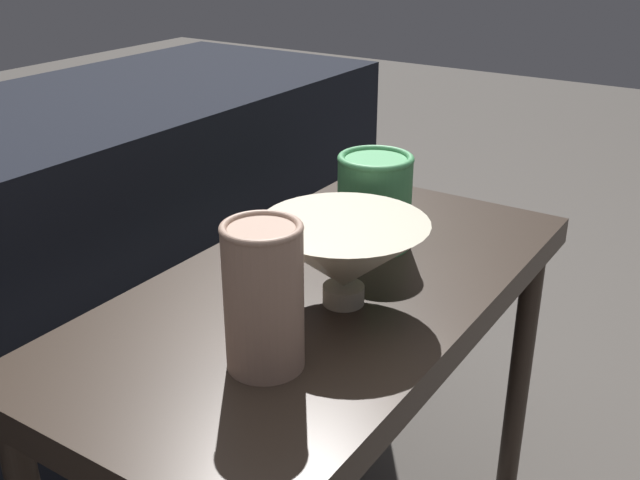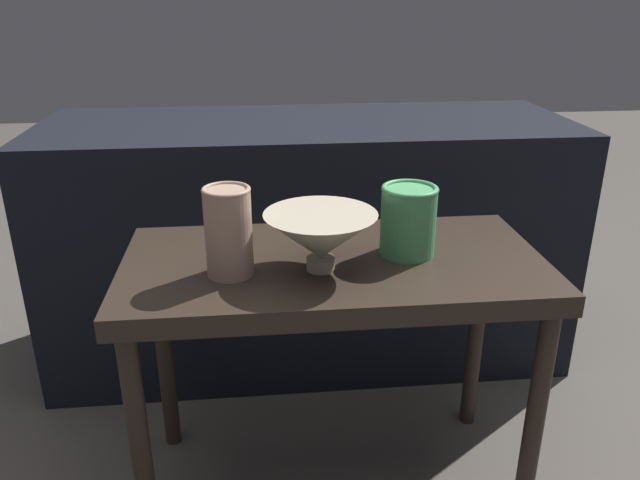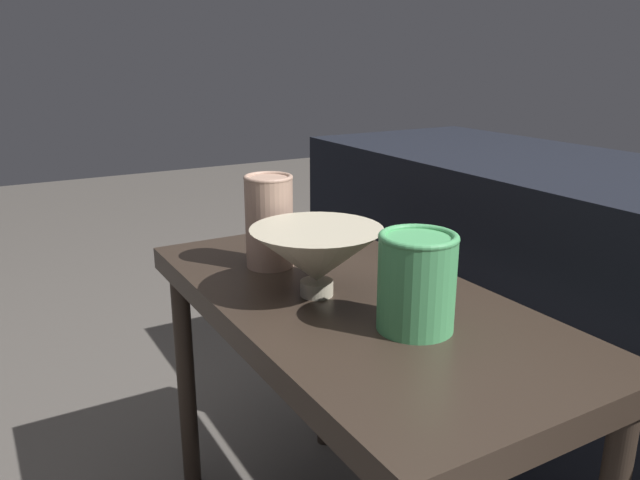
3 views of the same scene
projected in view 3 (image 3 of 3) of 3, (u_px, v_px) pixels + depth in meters
The scene contains 5 objects.
table at pixel (352, 334), 0.97m from camera, with size 0.79×0.40×0.53m.
couch_backdrop at pixel (581, 332), 1.28m from camera, with size 1.40×0.50×0.67m.
bowl at pixel (317, 255), 0.94m from camera, with size 0.20×0.20×0.11m.
vase_textured_left at pixel (269, 220), 1.07m from camera, with size 0.08×0.08×0.16m.
vase_colorful_right at pixel (417, 280), 0.82m from camera, with size 0.11×0.11×0.13m.
Camera 3 is at (0.75, -0.49, 0.89)m, focal length 35.00 mm.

